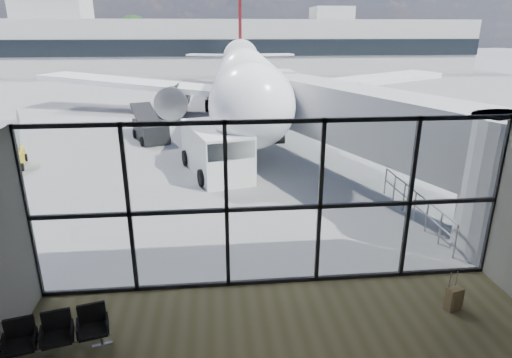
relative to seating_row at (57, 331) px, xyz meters
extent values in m
plane|color=slate|center=(4.88, 42.13, -0.51)|extent=(220.00, 220.00, 0.00)
cube|color=silver|center=(4.88, -1.87, 3.99)|extent=(12.00, 8.00, 0.02)
cube|color=white|center=(4.88, 2.13, 1.74)|extent=(12.00, 0.04, 4.50)
cube|color=black|center=(4.88, 2.13, -0.45)|extent=(12.00, 0.12, 0.10)
cube|color=black|center=(4.88, 2.13, 1.69)|extent=(12.00, 0.12, 0.10)
cube|color=black|center=(4.88, 2.13, 3.93)|extent=(12.00, 0.12, 0.10)
cube|color=black|center=(-1.12, 2.13, 1.74)|extent=(0.10, 0.12, 4.50)
cube|color=black|center=(1.28, 2.13, 1.74)|extent=(0.10, 0.12, 4.50)
cube|color=black|center=(3.68, 2.13, 1.74)|extent=(0.10, 0.12, 4.50)
cube|color=black|center=(6.08, 2.13, 1.74)|extent=(0.10, 0.12, 4.50)
cube|color=black|center=(8.48, 2.13, 1.74)|extent=(0.10, 0.12, 4.50)
cube|color=black|center=(10.88, 2.13, 1.74)|extent=(0.10, 0.12, 4.50)
cylinder|color=#95979A|center=(12.08, 3.13, 1.59)|extent=(2.80, 2.80, 4.20)
cube|color=#95979A|center=(9.43, 10.13, 2.49)|extent=(7.45, 14.81, 2.40)
cube|color=#95979A|center=(6.78, 17.13, 2.49)|extent=(2.60, 2.20, 2.60)
cylinder|color=gray|center=(5.98, 17.13, 0.39)|extent=(0.20, 0.20, 1.80)
cylinder|color=gray|center=(7.58, 17.13, 0.39)|extent=(0.20, 0.20, 1.80)
cylinder|color=black|center=(6.78, 17.13, -0.26)|extent=(1.80, 0.56, 0.56)
cylinder|color=gray|center=(10.48, 2.93, 0.04)|extent=(0.06, 0.06, 1.10)
cylinder|color=gray|center=(10.48, 3.83, 0.04)|extent=(0.06, 0.06, 1.10)
cylinder|color=gray|center=(10.48, 4.73, 0.04)|extent=(0.06, 0.06, 1.10)
cylinder|color=gray|center=(10.48, 5.63, 0.04)|extent=(0.06, 0.06, 1.10)
cylinder|color=gray|center=(10.48, 6.53, 0.04)|extent=(0.06, 0.06, 1.10)
cylinder|color=gray|center=(10.48, 7.43, 0.04)|extent=(0.06, 0.06, 1.10)
cylinder|color=gray|center=(10.48, 8.33, 0.04)|extent=(0.06, 0.06, 1.10)
cylinder|color=gray|center=(10.48, 5.63, 0.57)|extent=(0.06, 5.40, 0.06)
cylinder|color=gray|center=(10.48, 5.63, 0.09)|extent=(0.06, 5.40, 0.06)
cube|color=#B7B6B1|center=(4.88, 64.13, 3.49)|extent=(80.00, 12.00, 8.00)
cube|color=black|center=(4.88, 58.03, 3.49)|extent=(80.00, 0.20, 2.40)
cube|color=#B7B6B1|center=(-20.12, 64.13, 8.99)|extent=(10.00, 8.00, 3.00)
cube|color=#B7B6B1|center=(22.88, 64.13, 8.49)|extent=(6.00, 6.00, 2.00)
cylinder|color=#382619|center=(-28.12, 74.13, 1.20)|extent=(0.50, 0.50, 3.42)
sphere|color=black|center=(-28.12, 74.13, 5.38)|extent=(6.27, 6.27, 6.27)
cylinder|color=#382619|center=(-22.12, 74.13, 0.84)|extent=(0.50, 0.50, 2.70)
sphere|color=black|center=(-22.12, 74.13, 4.14)|extent=(4.95, 4.95, 4.95)
cylinder|color=#382619|center=(-16.12, 74.13, 1.02)|extent=(0.50, 0.50, 3.06)
sphere|color=black|center=(-16.12, 74.13, 4.76)|extent=(5.61, 5.61, 5.61)
cylinder|color=#382619|center=(-10.12, 74.13, 1.20)|extent=(0.50, 0.50, 3.42)
sphere|color=black|center=(-10.12, 74.13, 5.38)|extent=(6.27, 6.27, 6.27)
cube|color=gray|center=(0.03, -0.11, -0.27)|extent=(2.02, 0.58, 0.04)
cube|color=black|center=(-0.65, -0.28, -0.09)|extent=(0.70, 0.67, 0.07)
cube|color=black|center=(-0.72, -0.03, 0.15)|extent=(0.58, 0.21, 0.52)
cube|color=black|center=(0.03, -0.11, -0.09)|extent=(0.70, 0.67, 0.07)
cube|color=black|center=(-0.04, 0.14, 0.15)|extent=(0.58, 0.21, 0.52)
cube|color=black|center=(0.71, 0.06, -0.09)|extent=(0.70, 0.67, 0.07)
cube|color=black|center=(0.64, 0.32, 0.15)|extent=(0.58, 0.21, 0.52)
cylinder|color=gray|center=(0.84, 0.10, -0.39)|extent=(0.06, 0.06, 0.23)
cube|color=olive|center=(9.12, 0.53, -0.20)|extent=(0.43, 0.33, 0.57)
cube|color=olive|center=(9.15, 0.41, -0.20)|extent=(0.31, 0.13, 0.42)
cylinder|color=gray|center=(8.99, 0.60, 0.28)|extent=(0.03, 0.03, 0.47)
cylinder|color=gray|center=(9.19, 0.66, 0.28)|extent=(0.03, 0.03, 0.47)
cube|color=black|center=(9.09, 0.63, 0.51)|extent=(0.25, 0.10, 0.02)
cylinder|color=black|center=(8.99, 0.60, -0.47)|extent=(0.05, 0.07, 0.06)
cylinder|color=black|center=(9.19, 0.66, -0.47)|extent=(0.05, 0.07, 0.06)
cylinder|color=white|center=(6.02, 27.62, 2.72)|extent=(5.60, 32.38, 3.97)
sphere|color=white|center=(5.20, 11.53, 2.72)|extent=(3.97, 3.97, 3.97)
cone|color=white|center=(6.97, 46.39, 3.04)|extent=(4.30, 6.64, 3.97)
cube|color=black|center=(5.23, 12.17, 3.25)|extent=(2.43, 1.41, 0.54)
cube|color=white|center=(-3.05, 29.15, 1.80)|extent=(16.35, 9.16, 1.27)
cylinder|color=black|center=(0.38, 26.83, 0.73)|extent=(2.44, 3.76, 2.26)
cube|color=white|center=(3.51, 46.03, 3.15)|extent=(6.21, 3.39, 0.19)
cube|color=white|center=(15.19, 28.23, 1.80)|extent=(16.50, 7.72, 1.27)
cylinder|color=black|center=(11.54, 26.26, 0.73)|extent=(2.44, 3.76, 2.26)
cube|color=white|center=(10.37, 45.68, 3.15)|extent=(6.14, 2.84, 0.19)
cube|color=#4E0B0F|center=(6.97, 46.39, 6.58)|extent=(0.53, 4.09, 6.44)
cylinder|color=gray|center=(5.31, 13.68, 0.25)|extent=(0.21, 0.21, 1.50)
cylinder|color=black|center=(5.31, 13.68, -0.13)|extent=(0.31, 0.76, 0.75)
cylinder|color=black|center=(3.04, 28.31, -0.02)|extent=(0.54, 1.05, 1.03)
cylinder|color=black|center=(9.05, 28.00, -0.02)|extent=(0.54, 1.05, 1.03)
cube|color=white|center=(3.48, 11.87, 0.60)|extent=(3.47, 5.49, 2.21)
cube|color=black|center=(3.97, 10.06, 1.21)|extent=(2.38, 1.83, 0.77)
cylinder|color=black|center=(2.85, 9.98, -0.12)|extent=(0.47, 0.82, 0.77)
cylinder|color=black|center=(4.98, 10.56, -0.12)|extent=(0.47, 0.82, 0.77)
cylinder|color=black|center=(1.98, 13.18, -0.12)|extent=(0.47, 0.82, 0.77)
cylinder|color=black|center=(4.11, 13.76, -0.12)|extent=(0.47, 0.82, 0.77)
cube|color=black|center=(-0.45, 18.56, 0.10)|extent=(2.59, 3.62, 1.10)
cube|color=black|center=(-0.90, 19.79, 0.92)|extent=(2.19, 3.02, 1.13)
cylinder|color=black|center=(-0.78, 17.26, -0.23)|extent=(0.40, 0.59, 0.55)
cylinder|color=black|center=(0.66, 17.80, -0.23)|extent=(0.40, 0.59, 0.55)
cylinder|color=black|center=(-1.55, 19.32, -0.23)|extent=(0.40, 0.59, 0.55)
cylinder|color=black|center=(-0.11, 19.85, -0.23)|extent=(0.40, 0.59, 0.55)
cube|color=yellow|center=(-6.86, 13.67, -0.11)|extent=(2.06, 2.79, 0.71)
cube|color=gray|center=(-7.06, 14.36, 0.92)|extent=(1.76, 2.29, 1.32)
cylinder|color=black|center=(-5.93, 13.02, -0.31)|extent=(0.28, 0.43, 0.39)
cylinder|color=black|center=(-6.42, 14.73, -0.31)|extent=(0.28, 0.43, 0.39)
cube|color=#FF3E0D|center=(7.38, 17.17, -0.49)|extent=(0.38, 0.38, 0.03)
cone|color=#FF3E0D|center=(7.38, 17.17, -0.24)|extent=(0.36, 0.36, 0.54)
cube|color=#FF480D|center=(6.89, 18.77, -0.49)|extent=(0.37, 0.37, 0.03)
cone|color=#FF480D|center=(6.89, 18.77, -0.24)|extent=(0.35, 0.35, 0.53)
camera|label=1|loc=(3.42, -7.82, 5.99)|focal=30.00mm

